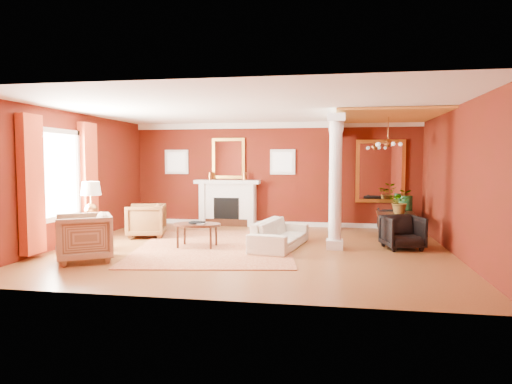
% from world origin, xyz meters
% --- Properties ---
extents(ground, '(8.00, 8.00, 0.00)m').
position_xyz_m(ground, '(0.00, 0.00, 0.00)').
color(ground, brown).
rests_on(ground, ground).
extents(room_shell, '(8.04, 7.04, 2.92)m').
position_xyz_m(room_shell, '(0.00, 0.00, 2.02)').
color(room_shell, '#58120C').
rests_on(room_shell, ground).
extents(fireplace, '(1.85, 0.42, 1.29)m').
position_xyz_m(fireplace, '(-1.30, 3.32, 0.65)').
color(fireplace, white).
rests_on(fireplace, ground).
extents(overmantel_mirror, '(0.95, 0.07, 1.15)m').
position_xyz_m(overmantel_mirror, '(-1.30, 3.45, 1.90)').
color(overmantel_mirror, gold).
rests_on(overmantel_mirror, fireplace).
extents(flank_window_left, '(0.70, 0.07, 0.70)m').
position_xyz_m(flank_window_left, '(-2.85, 3.46, 1.80)').
color(flank_window_left, white).
rests_on(flank_window_left, room_shell).
extents(flank_window_right, '(0.70, 0.07, 0.70)m').
position_xyz_m(flank_window_right, '(0.25, 3.46, 1.80)').
color(flank_window_right, white).
rests_on(flank_window_right, room_shell).
extents(left_window, '(0.21, 2.55, 2.60)m').
position_xyz_m(left_window, '(-3.89, -0.60, 1.42)').
color(left_window, white).
rests_on(left_window, room_shell).
extents(column_front, '(0.36, 0.36, 2.80)m').
position_xyz_m(column_front, '(1.70, 0.30, 1.43)').
color(column_front, white).
rests_on(column_front, ground).
extents(column_back, '(0.36, 0.36, 2.80)m').
position_xyz_m(column_back, '(1.70, 3.00, 1.43)').
color(column_back, white).
rests_on(column_back, ground).
extents(header_beam, '(0.30, 3.20, 0.32)m').
position_xyz_m(header_beam, '(1.70, 1.90, 2.62)').
color(header_beam, white).
rests_on(header_beam, column_front).
extents(amber_ceiling, '(2.30, 3.40, 0.04)m').
position_xyz_m(amber_ceiling, '(2.85, 1.75, 2.87)').
color(amber_ceiling, gold).
rests_on(amber_ceiling, room_shell).
extents(dining_mirror, '(1.30, 0.07, 1.70)m').
position_xyz_m(dining_mirror, '(2.90, 3.45, 1.55)').
color(dining_mirror, gold).
rests_on(dining_mirror, room_shell).
extents(chandelier, '(0.60, 0.62, 0.75)m').
position_xyz_m(chandelier, '(2.90, 1.80, 2.25)').
color(chandelier, '#AF6F37').
rests_on(chandelier, room_shell).
extents(crown_trim, '(8.00, 0.08, 0.16)m').
position_xyz_m(crown_trim, '(0.00, 3.46, 2.82)').
color(crown_trim, white).
rests_on(crown_trim, room_shell).
extents(base_trim, '(8.00, 0.08, 0.12)m').
position_xyz_m(base_trim, '(0.00, 3.46, 0.06)').
color(base_trim, white).
rests_on(base_trim, ground).
extents(rug, '(3.82, 4.69, 0.02)m').
position_xyz_m(rug, '(-0.83, 0.14, 0.01)').
color(rug, maroon).
rests_on(rug, ground).
extents(sofa, '(0.92, 2.06, 0.78)m').
position_xyz_m(sofa, '(0.56, 0.26, 0.39)').
color(sofa, white).
rests_on(sofa, ground).
extents(armchair_leopard, '(1.00, 1.03, 0.88)m').
position_xyz_m(armchair_leopard, '(-2.78, 1.04, 0.44)').
color(armchair_leopard, black).
rests_on(armchair_leopard, ground).
extents(armchair_stripe, '(1.24, 1.26, 0.96)m').
position_xyz_m(armchair_stripe, '(-2.84, -1.62, 0.48)').
color(armchair_stripe, tan).
rests_on(armchair_stripe, ground).
extents(coffee_table, '(1.02, 1.02, 0.51)m').
position_xyz_m(coffee_table, '(-1.18, -0.01, 0.47)').
color(coffee_table, '#33150E').
rests_on(coffee_table, ground).
extents(coffee_book, '(0.18, 0.03, 0.24)m').
position_xyz_m(coffee_book, '(-1.16, -0.06, 0.63)').
color(coffee_book, '#33150E').
rests_on(coffee_book, coffee_table).
extents(side_table, '(0.56, 0.56, 1.41)m').
position_xyz_m(side_table, '(-3.28, -0.55, 0.94)').
color(side_table, '#33150E').
rests_on(side_table, ground).
extents(dining_table, '(0.66, 1.64, 0.90)m').
position_xyz_m(dining_table, '(3.18, 1.99, 0.45)').
color(dining_table, '#33150E').
rests_on(dining_table, ground).
extents(dining_chair_near, '(0.91, 0.87, 0.77)m').
position_xyz_m(dining_chair_near, '(3.09, 0.54, 0.39)').
color(dining_chair_near, black).
rests_on(dining_chair_near, ground).
extents(dining_chair_far, '(0.67, 0.63, 0.67)m').
position_xyz_m(dining_chair_far, '(3.13, 2.86, 0.34)').
color(dining_chair_far, black).
rests_on(dining_chair_far, ground).
extents(green_urn, '(0.39, 0.39, 0.94)m').
position_xyz_m(green_urn, '(3.50, 3.00, 0.37)').
color(green_urn, '#16451F').
rests_on(green_urn, ground).
extents(potted_plant, '(0.55, 0.61, 0.46)m').
position_xyz_m(potted_plant, '(3.24, 2.07, 1.13)').
color(potted_plant, '#26591E').
rests_on(potted_plant, dining_table).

